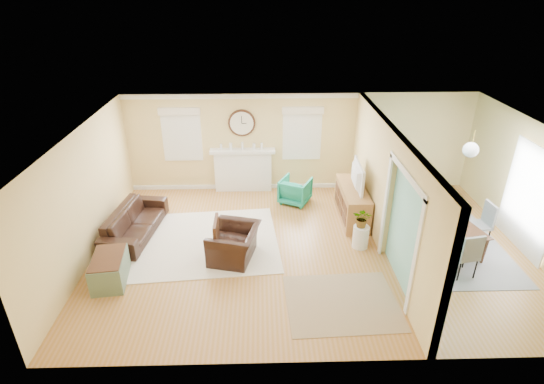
# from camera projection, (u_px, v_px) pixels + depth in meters

# --- Properties ---
(floor) EXTENTS (9.00, 9.00, 0.00)m
(floor) POSITION_uv_depth(u_px,v_px,m) (310.00, 248.00, 9.02)
(floor) COLOR #A36C2A
(floor) RESTS_ON ground
(wall_back) EXTENTS (9.00, 0.02, 2.60)m
(wall_back) POSITION_uv_depth(u_px,v_px,m) (300.00, 142.00, 11.12)
(wall_back) COLOR #ECCA83
(wall_back) RESTS_ON ground
(wall_front) EXTENTS (9.00, 0.02, 2.60)m
(wall_front) POSITION_uv_depth(u_px,v_px,m) (337.00, 293.00, 5.75)
(wall_front) COLOR #ECCA83
(wall_front) RESTS_ON ground
(wall_left) EXTENTS (0.02, 6.00, 2.60)m
(wall_left) POSITION_uv_depth(u_px,v_px,m) (85.00, 197.00, 8.33)
(wall_left) COLOR #ECCA83
(wall_left) RESTS_ON ground
(wall_right) EXTENTS (0.02, 6.00, 2.60)m
(wall_right) POSITION_uv_depth(u_px,v_px,m) (535.00, 191.00, 8.55)
(wall_right) COLOR #ECCA83
(wall_right) RESTS_ON ground
(ceiling) EXTENTS (9.00, 6.00, 0.02)m
(ceiling) POSITION_uv_depth(u_px,v_px,m) (316.00, 131.00, 7.86)
(ceiling) COLOR white
(ceiling) RESTS_ON wall_back
(partition) EXTENTS (0.17, 6.00, 2.60)m
(partition) POSITION_uv_depth(u_px,v_px,m) (384.00, 184.00, 8.70)
(partition) COLOR #ECCA83
(partition) RESTS_ON ground
(fireplace) EXTENTS (1.70, 0.30, 1.17)m
(fireplace) POSITION_uv_depth(u_px,v_px,m) (243.00, 169.00, 11.29)
(fireplace) COLOR white
(fireplace) RESTS_ON ground
(wall_clock) EXTENTS (0.70, 0.07, 0.70)m
(wall_clock) POSITION_uv_depth(u_px,v_px,m) (242.00, 123.00, 10.81)
(wall_clock) COLOR #47291A
(wall_clock) RESTS_ON wall_back
(window_left) EXTENTS (1.05, 0.13, 1.42)m
(window_left) POSITION_uv_depth(u_px,v_px,m) (181.00, 131.00, 10.84)
(window_left) COLOR white
(window_left) RESTS_ON wall_back
(window_right) EXTENTS (1.05, 0.13, 1.42)m
(window_right) POSITION_uv_depth(u_px,v_px,m) (302.00, 130.00, 10.92)
(window_right) COLOR white
(window_right) RESTS_ON wall_back
(french_doors) EXTENTS (0.06, 1.70, 2.20)m
(french_doors) POSITION_uv_depth(u_px,v_px,m) (530.00, 200.00, 8.63)
(french_doors) COLOR white
(french_doors) RESTS_ON ground
(pendant) EXTENTS (0.30, 0.30, 0.55)m
(pendant) POSITION_uv_depth(u_px,v_px,m) (471.00, 150.00, 8.11)
(pendant) COLOR gold
(pendant) RESTS_ON ceiling
(rug_cream) EXTENTS (3.26, 2.89, 0.02)m
(rug_cream) POSITION_uv_depth(u_px,v_px,m) (207.00, 241.00, 9.24)
(rug_cream) COLOR #EFE0CC
(rug_cream) RESTS_ON floor
(rug_jute) EXTENTS (2.02, 1.68, 0.01)m
(rug_jute) POSITION_uv_depth(u_px,v_px,m) (342.00, 302.00, 7.49)
(rug_jute) COLOR tan
(rug_jute) RESTS_ON floor
(rug_grey) EXTENTS (2.45, 3.06, 0.01)m
(rug_grey) POSITION_uv_depth(u_px,v_px,m) (442.00, 245.00, 9.13)
(rug_grey) COLOR gray
(rug_grey) RESTS_ON floor
(sofa) EXTENTS (1.08, 2.20, 0.62)m
(sofa) POSITION_uv_depth(u_px,v_px,m) (135.00, 222.00, 9.39)
(sofa) COLOR black
(sofa) RESTS_ON floor
(eames_chair) EXTENTS (1.13, 1.23, 0.68)m
(eames_chair) POSITION_uv_depth(u_px,v_px,m) (234.00, 244.00, 8.57)
(eames_chair) COLOR black
(eames_chair) RESTS_ON floor
(green_chair) EXTENTS (0.94, 0.95, 0.65)m
(green_chair) POSITION_uv_depth(u_px,v_px,m) (295.00, 191.00, 10.76)
(green_chair) COLOR #007D5E
(green_chair) RESTS_ON floor
(trunk) EXTENTS (0.69, 1.00, 0.54)m
(trunk) POSITION_uv_depth(u_px,v_px,m) (110.00, 269.00, 7.92)
(trunk) COLOR slate
(trunk) RESTS_ON floor
(credenza) EXTENTS (0.56, 1.64, 0.80)m
(credenza) POSITION_uv_depth(u_px,v_px,m) (352.00, 203.00, 10.00)
(credenza) COLOR #9E7543
(credenza) RESTS_ON floor
(tv) EXTENTS (0.17, 1.07, 0.61)m
(tv) POSITION_uv_depth(u_px,v_px,m) (354.00, 176.00, 9.68)
(tv) COLOR black
(tv) RESTS_ON credenza
(garden_stool) EXTENTS (0.34, 0.34, 0.49)m
(garden_stool) POSITION_uv_depth(u_px,v_px,m) (361.00, 237.00, 8.97)
(garden_stool) COLOR white
(garden_stool) RESTS_ON floor
(potted_plant) EXTENTS (0.49, 0.46, 0.43)m
(potted_plant) POSITION_uv_depth(u_px,v_px,m) (363.00, 218.00, 8.76)
(potted_plant) COLOR #337F33
(potted_plant) RESTS_ON garden_stool
(dining_table) EXTENTS (1.33, 1.89, 0.60)m
(dining_table) POSITION_uv_depth(u_px,v_px,m) (445.00, 233.00, 9.00)
(dining_table) COLOR #47291A
(dining_table) RESTS_ON floor
(dining_chair_n) EXTENTS (0.48, 0.48, 0.90)m
(dining_chair_n) POSITION_uv_depth(u_px,v_px,m) (430.00, 200.00, 9.86)
(dining_chair_n) COLOR gray
(dining_chair_n) RESTS_ON floor
(dining_chair_s) EXTENTS (0.49, 0.49, 0.96)m
(dining_chair_s) POSITION_uv_depth(u_px,v_px,m) (465.00, 250.00, 7.97)
(dining_chair_s) COLOR gray
(dining_chair_s) RESTS_ON floor
(dining_chair_w) EXTENTS (0.47, 0.47, 0.91)m
(dining_chair_w) POSITION_uv_depth(u_px,v_px,m) (416.00, 226.00, 8.80)
(dining_chair_w) COLOR white
(dining_chair_w) RESTS_ON floor
(dining_chair_e) EXTENTS (0.46, 0.46, 0.96)m
(dining_chair_e) POSITION_uv_depth(u_px,v_px,m) (480.00, 221.00, 8.94)
(dining_chair_e) COLOR gray
(dining_chair_e) RESTS_ON floor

